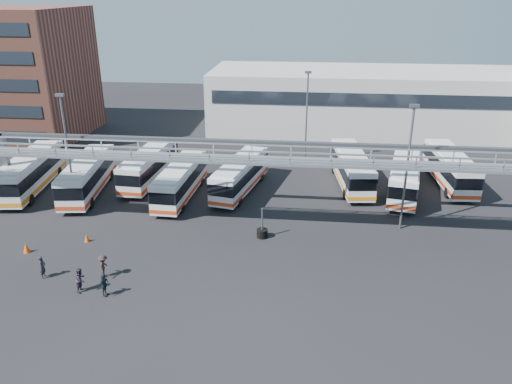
# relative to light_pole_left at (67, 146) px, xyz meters

# --- Properties ---
(ground) EXTENTS (140.00, 140.00, 0.00)m
(ground) POSITION_rel_light_pole_left_xyz_m (16.00, -8.00, -5.73)
(ground) COLOR black
(ground) RESTS_ON ground
(gantry) EXTENTS (51.40, 5.15, 7.10)m
(gantry) POSITION_rel_light_pole_left_xyz_m (16.00, -2.13, -0.22)
(gantry) COLOR #9A9DA2
(gantry) RESTS_ON ground
(apartment_building) EXTENTS (18.00, 15.00, 16.00)m
(apartment_building) POSITION_rel_light_pole_left_xyz_m (-18.00, 22.00, 2.27)
(apartment_building) COLOR brown
(apartment_building) RESTS_ON ground
(warehouse) EXTENTS (42.00, 14.00, 8.00)m
(warehouse) POSITION_rel_light_pole_left_xyz_m (28.00, 30.00, -1.73)
(warehouse) COLOR #9E9E99
(warehouse) RESTS_ON ground
(light_pole_left) EXTENTS (0.70, 0.35, 10.21)m
(light_pole_left) POSITION_rel_light_pole_left_xyz_m (0.00, 0.00, 0.00)
(light_pole_left) COLOR #4C4F54
(light_pole_left) RESTS_ON ground
(light_pole_mid) EXTENTS (0.70, 0.35, 10.21)m
(light_pole_mid) POSITION_rel_light_pole_left_xyz_m (28.00, -1.00, 0.00)
(light_pole_mid) COLOR #4C4F54
(light_pole_mid) RESTS_ON ground
(light_pole_back) EXTENTS (0.70, 0.35, 10.21)m
(light_pole_back) POSITION_rel_light_pole_left_xyz_m (20.00, 14.00, 0.00)
(light_pole_back) COLOR #4C4F54
(light_pole_back) RESTS_ON ground
(bus_0) EXTENTS (4.05, 11.67, 3.47)m
(bus_0) POSITION_rel_light_pole_left_xyz_m (-6.01, 3.68, -3.81)
(bus_0) COLOR silver
(bus_0) RESTS_ON ground
(bus_1) EXTENTS (3.93, 11.26, 3.35)m
(bus_1) POSITION_rel_light_pole_left_xyz_m (-0.27, 3.48, -3.87)
(bus_1) COLOR silver
(bus_1) RESTS_ON ground
(bus_2) EXTENTS (3.17, 10.83, 3.25)m
(bus_2) POSITION_rel_light_pole_left_xyz_m (4.58, 7.10, -3.93)
(bus_2) COLOR silver
(bus_2) RESTS_ON ground
(bus_3) EXTENTS (2.90, 10.48, 3.15)m
(bus_3) POSITION_rel_light_pole_left_xyz_m (8.68, 3.41, -3.98)
(bus_3) COLOR silver
(bus_3) RESTS_ON ground
(bus_4) EXTENTS (4.46, 10.63, 3.15)m
(bus_4) POSITION_rel_light_pole_left_xyz_m (13.98, 5.49, -3.99)
(bus_4) COLOR silver
(bus_4) RESTS_ON ground
(bus_6) EXTENTS (3.80, 11.23, 3.35)m
(bus_6) POSITION_rel_light_pole_left_xyz_m (24.62, 8.35, -3.88)
(bus_6) COLOR silver
(bus_6) RESTS_ON ground
(bus_7) EXTENTS (4.63, 11.10, 3.29)m
(bus_7) POSITION_rel_light_pole_left_xyz_m (29.44, 6.57, -3.91)
(bus_7) COLOR silver
(bus_7) RESTS_ON ground
(bus_8) EXTENTS (3.14, 10.98, 3.30)m
(bus_8) POSITION_rel_light_pole_left_xyz_m (34.28, 9.55, -3.90)
(bus_8) COLOR silver
(bus_8) RESTS_ON ground
(pedestrian_a) EXTENTS (0.46, 0.64, 1.62)m
(pedestrian_a) POSITION_rel_light_pole_left_xyz_m (2.84, -11.20, -4.92)
(pedestrian_a) COLOR black
(pedestrian_a) RESTS_ON ground
(pedestrian_b) EXTENTS (0.72, 0.88, 1.69)m
(pedestrian_b) POSITION_rel_light_pole_left_xyz_m (6.12, -12.49, -4.88)
(pedestrian_b) COLOR #2C2331
(pedestrian_b) RESTS_ON ground
(pedestrian_c) EXTENTS (0.74, 1.12, 1.63)m
(pedestrian_c) POSITION_rel_light_pole_left_xyz_m (6.91, -10.66, -4.91)
(pedestrian_c) COLOR black
(pedestrian_c) RESTS_ON ground
(pedestrian_d) EXTENTS (0.55, 0.97, 1.55)m
(pedestrian_d) POSITION_rel_light_pole_left_xyz_m (7.81, -12.85, -4.95)
(pedestrian_d) COLOR black
(pedestrian_d) RESTS_ON ground
(cone_left) EXTENTS (0.50, 0.50, 0.80)m
(cone_left) POSITION_rel_light_pole_left_xyz_m (-0.14, -8.07, -5.33)
(cone_left) COLOR #D3480B
(cone_left) RESTS_ON ground
(cone_right) EXTENTS (0.47, 0.47, 0.66)m
(cone_right) POSITION_rel_light_pole_left_xyz_m (3.59, -5.94, -5.40)
(cone_right) COLOR #D3480B
(cone_right) RESTS_ON ground
(tire_stack) EXTENTS (0.87, 0.87, 2.48)m
(tire_stack) POSITION_rel_light_pole_left_xyz_m (16.98, -3.76, -5.31)
(tire_stack) COLOR black
(tire_stack) RESTS_ON ground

